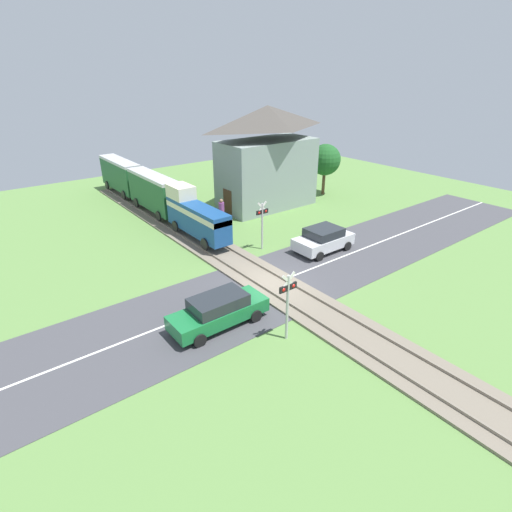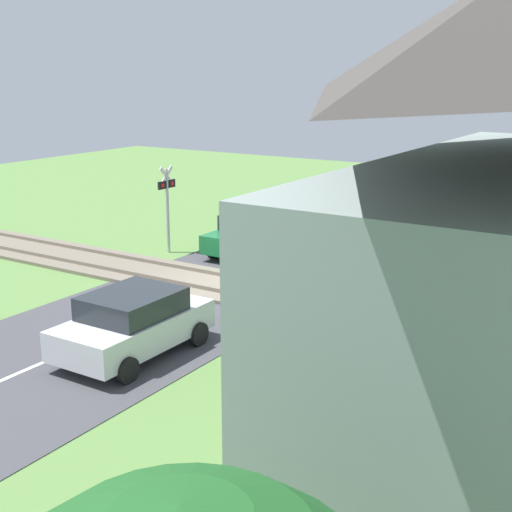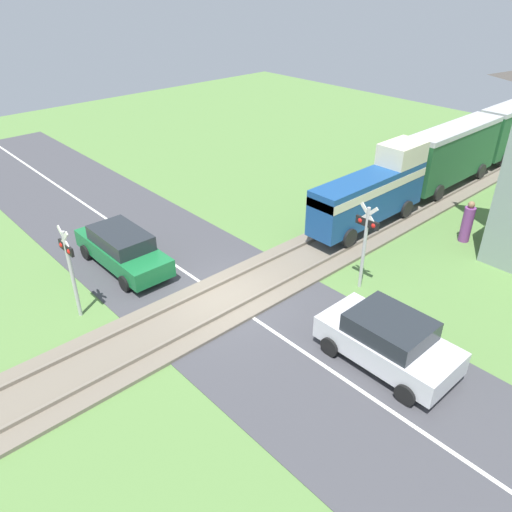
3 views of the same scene
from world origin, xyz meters
name	(u,v)px [view 1 (image 1 of 3)]	position (x,y,z in m)	size (l,w,h in m)	color
ground_plane	(272,285)	(0.00, 0.00, 0.00)	(60.00, 60.00, 0.00)	#5B8442
road_surface	(272,284)	(0.00, 0.00, 0.01)	(48.00, 6.40, 0.02)	#424247
track_bed	(272,283)	(0.00, 0.00, 0.07)	(2.80, 48.00, 0.24)	#756B5B
train	(152,191)	(0.00, 14.89, 1.88)	(1.58, 20.19, 3.18)	navy
car_near_crossing	(219,310)	(-4.31, -1.44, 0.79)	(4.58, 1.80, 1.50)	#197038
car_far_side	(323,239)	(5.46, 1.44, 0.81)	(3.92, 2.07, 1.55)	silver
crossing_signal_west_approach	(288,298)	(-2.56, -4.06, 2.05)	(0.90, 0.18, 3.20)	#B7B7B7
crossing_signal_east_approach	(262,219)	(2.56, 4.06, 2.05)	(0.90, 0.18, 3.20)	#B7B7B7
station_building	(267,159)	(8.45, 10.86, 3.95)	(8.53, 4.23, 8.10)	gray
pedestrian_by_station	(222,211)	(3.35, 10.01, 0.81)	(0.44, 0.44, 1.77)	#7F3D84
tree_by_station	(325,160)	(14.90, 10.43, 3.18)	(2.78, 2.78, 4.58)	brown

